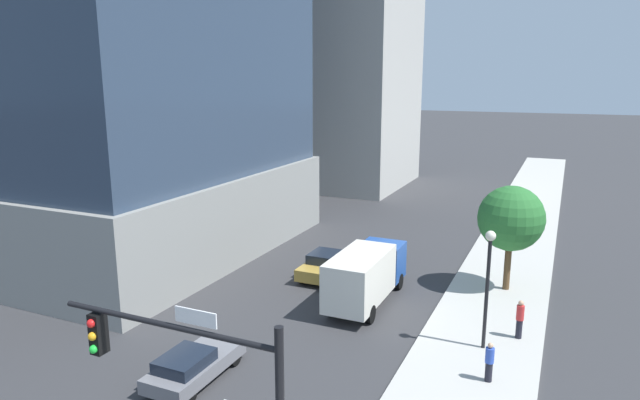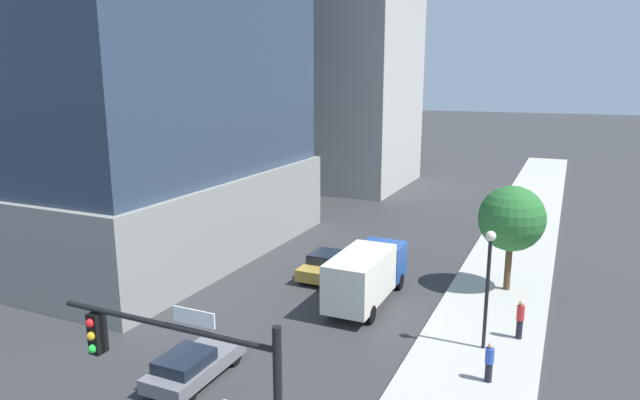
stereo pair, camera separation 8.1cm
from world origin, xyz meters
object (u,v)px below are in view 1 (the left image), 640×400
at_px(street_lamp, 488,271).
at_px(car_gold, 325,265).
at_px(construction_building, 350,7).
at_px(car_gray, 193,365).
at_px(traffic_light_pole, 198,391).
at_px(pedestrian_red_shirt, 520,319).
at_px(street_tree, 511,219).
at_px(pedestrian_blue_shirt, 489,362).
at_px(box_truck, 366,273).

relative_size(street_lamp, car_gold, 1.24).
distance_m(construction_building, car_gold, 35.46).
xyz_separation_m(street_lamp, car_gray, (-10.05, -7.20, -2.99)).
bearing_deg(street_lamp, car_gold, 150.99).
bearing_deg(traffic_light_pole, car_gold, 105.67).
distance_m(car_gold, pedestrian_red_shirt, 12.05).
relative_size(construction_building, pedestrian_red_shirt, 25.12).
bearing_deg(pedestrian_red_shirt, street_lamp, -129.55).
height_order(construction_building, car_gray, construction_building).
distance_m(street_lamp, pedestrian_red_shirt, 3.31).
distance_m(traffic_light_pole, street_tree, 22.11).
bearing_deg(street_tree, street_lamp, -90.96).
bearing_deg(car_gold, construction_building, 108.73).
xyz_separation_m(street_tree, pedestrian_red_shirt, (1.19, -6.03, -3.12)).
distance_m(construction_building, pedestrian_red_shirt, 42.90).
bearing_deg(street_tree, construction_building, 126.75).
relative_size(pedestrian_blue_shirt, pedestrian_red_shirt, 0.89).
xyz_separation_m(street_lamp, pedestrian_red_shirt, (1.32, 1.60, -2.58)).
bearing_deg(car_gray, pedestrian_red_shirt, 37.73).
relative_size(street_tree, pedestrian_blue_shirt, 3.65).
height_order(street_tree, box_truck, street_tree).
relative_size(construction_building, car_gray, 10.23).
relative_size(traffic_light_pole, car_gray, 1.47).
distance_m(street_lamp, car_gold, 11.86).
height_order(street_lamp, car_gray, street_lamp).
relative_size(box_truck, pedestrian_blue_shirt, 4.44).
xyz_separation_m(street_tree, car_gold, (-10.18, -2.06, -3.44)).
bearing_deg(pedestrian_blue_shirt, construction_building, 118.81).
height_order(traffic_light_pole, pedestrian_blue_shirt, traffic_light_pole).
distance_m(traffic_light_pole, box_truck, 17.12).
height_order(street_lamp, pedestrian_blue_shirt, street_lamp).
xyz_separation_m(construction_building, street_lamp, (19.80, -34.32, -15.42)).
bearing_deg(car_gray, box_truck, 70.13).
height_order(street_tree, car_gray, street_tree).
xyz_separation_m(street_tree, car_gray, (-10.18, -14.83, -3.53)).
distance_m(car_gold, pedestrian_blue_shirt, 13.50).
height_order(car_gold, pedestrian_red_shirt, pedestrian_red_shirt).
distance_m(traffic_light_pole, pedestrian_blue_shirt, 12.90).
bearing_deg(street_lamp, car_gray, -144.39).
bearing_deg(car_gray, street_tree, 55.53).
height_order(street_tree, pedestrian_blue_shirt, street_tree).
relative_size(street_lamp, pedestrian_blue_shirt, 3.30).
xyz_separation_m(traffic_light_pole, street_lamp, (4.57, 13.97, -1.01)).
relative_size(construction_building, street_tree, 7.74).
bearing_deg(car_gold, car_gray, -90.00).
bearing_deg(traffic_light_pole, pedestrian_red_shirt, 69.28).
relative_size(construction_building, pedestrian_blue_shirt, 28.28).
distance_m(traffic_light_pole, car_gray, 9.59).
bearing_deg(car_gray, construction_building, 103.21).
bearing_deg(car_gray, street_lamp, 35.61).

